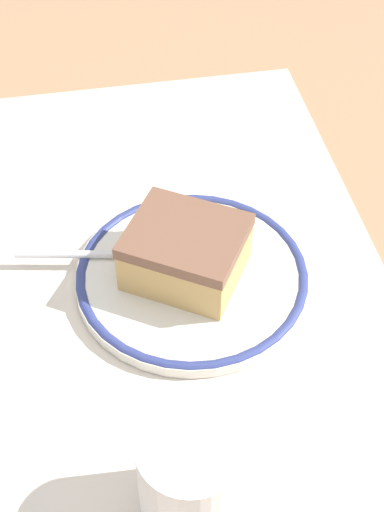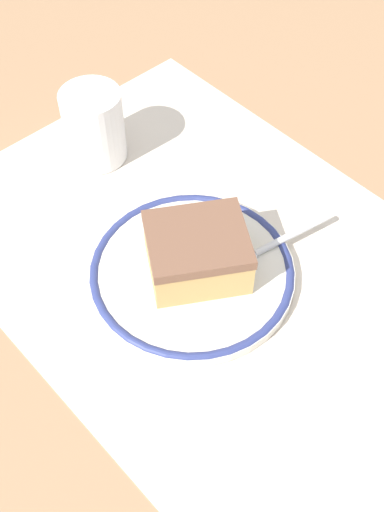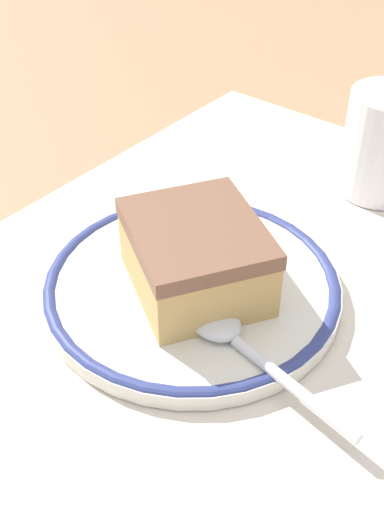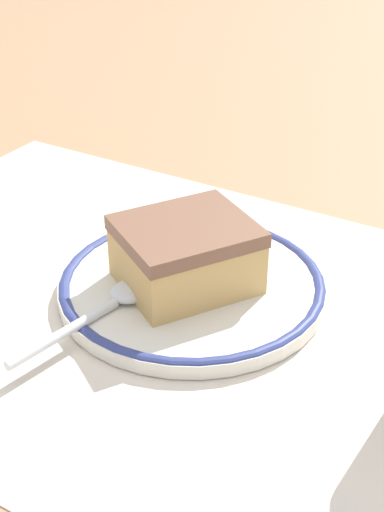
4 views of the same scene
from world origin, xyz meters
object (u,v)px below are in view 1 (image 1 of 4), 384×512
(napkin, at_px, (17,157))
(spoon, at_px, (121,254))
(plate, at_px, (192,276))
(cake_slice, at_px, (186,252))
(cup, at_px, (190,483))

(napkin, bearing_deg, spoon, 27.67)
(plate, xyz_separation_m, spoon, (-0.03, -0.05, 0.01))
(plate, height_order, napkin, plate)
(cake_slice, relative_size, spoon, 0.93)
(plate, xyz_separation_m, cake_slice, (-0.00, -0.00, 0.03))
(plate, bearing_deg, cake_slice, -113.46)
(cup, xyz_separation_m, napkin, (-0.37, -0.10, -0.03))
(spoon, distance_m, cup, 0.21)
(cup, bearing_deg, cake_slice, 170.66)
(cake_slice, relative_size, napkin, 0.88)
(spoon, xyz_separation_m, cup, (0.21, 0.02, 0.02))
(cake_slice, xyz_separation_m, spoon, (-0.03, -0.05, -0.02))
(napkin, bearing_deg, plate, 36.41)
(plate, relative_size, cake_slice, 1.65)
(spoon, height_order, napkin, spoon)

